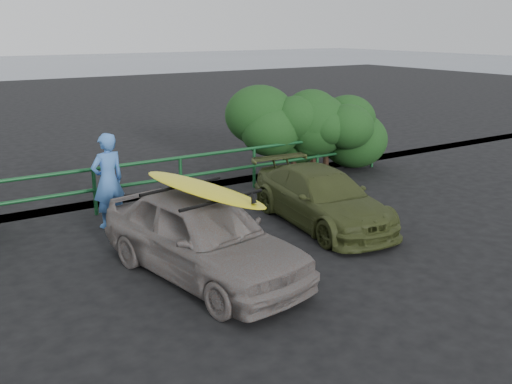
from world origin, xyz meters
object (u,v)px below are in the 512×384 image
sedan (203,236)px  surfboard (201,188)px  guardrail (140,184)px  olive_vehicle (322,198)px  man (108,181)px

sedan → surfboard: 0.78m
guardrail → sedan: sedan is taller
surfboard → olive_vehicle: bearing=6.8°
olive_vehicle → surfboard: size_ratio=1.32×
olive_vehicle → man: bearing=155.4°
olive_vehicle → man: man is taller
guardrail → olive_vehicle: olive_vehicle is taller
sedan → olive_vehicle: size_ratio=1.05×
surfboard → sedan: bearing=0.0°
olive_vehicle → guardrail: bearing=137.4°
olive_vehicle → man: (-3.65, 2.17, 0.40)m
sedan → man: size_ratio=2.11×
olive_vehicle → man: 4.27m
guardrail → surfboard: (-0.53, -4.00, 0.94)m
sedan → man: 3.17m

